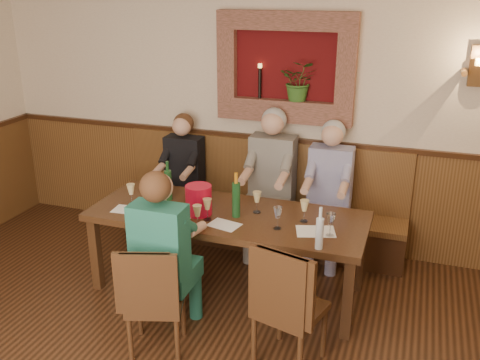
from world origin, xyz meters
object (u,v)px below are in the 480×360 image
object	(u,v)px
water_bottle	(320,232)
wine_bottle_green_b	(168,184)
dining_table	(227,221)
spittoon_bucket	(199,200)
person_bench_left	(182,189)
wine_bottle_green_a	(236,199)
chair_near_right	(288,329)
person_bench_mid	(270,195)
chair_near_left	(157,320)
person_chair_front	(167,269)
person_bench_right	(327,205)
bench	(259,215)

from	to	relation	value
water_bottle	wine_bottle_green_b	bearing A→B (deg)	161.28
dining_table	water_bottle	size ratio (longest dim) A/B	7.20
spittoon_bucket	water_bottle	world-z (taller)	water_bottle
dining_table	wine_bottle_green_b	bearing A→B (deg)	169.24
person_bench_left	wine_bottle_green_b	xyz separation A→B (m)	(0.21, -0.72, 0.34)
wine_bottle_green_a	water_bottle	distance (m)	0.85
chair_near_right	person_bench_mid	bearing A→B (deg)	125.80
dining_table	person_bench_mid	bearing A→B (deg)	80.14
dining_table	chair_near_left	distance (m)	1.09
person_bench_left	water_bottle	world-z (taller)	person_bench_left
chair_near_left	water_bottle	size ratio (longest dim) A/B	2.70
water_bottle	chair_near_left	bearing A→B (deg)	-150.88
person_chair_front	wine_bottle_green_a	distance (m)	0.86
water_bottle	spittoon_bucket	bearing A→B (deg)	164.83
person_bench_left	person_bench_mid	world-z (taller)	person_bench_mid
wine_bottle_green_a	wine_bottle_green_b	xyz separation A→B (m)	(-0.71, 0.16, -0.01)
person_bench_right	spittoon_bucket	distance (m)	1.36
spittoon_bucket	chair_near_left	bearing A→B (deg)	-88.30
bench	wine_bottle_green_a	world-z (taller)	wine_bottle_green_a
wine_bottle_green_b	chair_near_right	bearing A→B (deg)	-33.85
dining_table	person_bench_right	bearing A→B (deg)	48.96
chair_near_right	spittoon_bucket	xyz separation A→B (m)	(-0.99, 0.72, 0.59)
wine_bottle_green_a	wine_bottle_green_b	bearing A→B (deg)	167.53
person_bench_mid	person_bench_right	xyz separation A→B (m)	(0.58, 0.00, -0.03)
chair_near_left	wine_bottle_green_a	distance (m)	1.19
bench	person_bench_mid	distance (m)	0.34
wine_bottle_green_b	person_bench_left	bearing A→B (deg)	106.11
dining_table	spittoon_bucket	distance (m)	0.32
chair_near_left	wine_bottle_green_a	world-z (taller)	wine_bottle_green_a
bench	spittoon_bucket	bearing A→B (deg)	-102.35
chair_near_right	spittoon_bucket	distance (m)	1.36
wine_bottle_green_a	water_bottle	world-z (taller)	wine_bottle_green_a
bench	chair_near_right	bearing A→B (deg)	-66.48
person_bench_left	water_bottle	bearing A→B (deg)	-35.84
dining_table	wine_bottle_green_a	world-z (taller)	wine_bottle_green_a
dining_table	person_chair_front	distance (m)	0.81
person_bench_mid	wine_bottle_green_b	world-z (taller)	person_bench_mid
person_chair_front	wine_bottle_green_b	size ratio (longest dim) A/B	3.79
person_bench_mid	person_chair_front	distance (m)	1.65
bench	person_bench_left	bearing A→B (deg)	-172.83
chair_near_left	chair_near_right	size ratio (longest dim) A/B	0.92
person_bench_left	wine_bottle_green_b	bearing A→B (deg)	-73.89
dining_table	person_chair_front	world-z (taller)	person_chair_front
chair_near_left	person_bench_mid	distance (m)	1.89
person_bench_right	chair_near_right	bearing A→B (deg)	-88.86
wine_bottle_green_b	wine_bottle_green_a	bearing A→B (deg)	-12.47
person_bench_mid	wine_bottle_green_b	distance (m)	1.08
bench	spittoon_bucket	distance (m)	1.19
dining_table	person_bench_left	xyz separation A→B (m)	(-0.82, 0.84, -0.12)
person_bench_mid	person_chair_front	world-z (taller)	person_bench_mid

